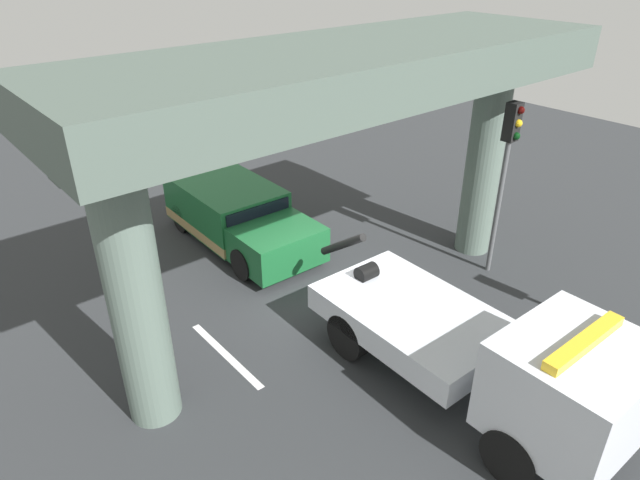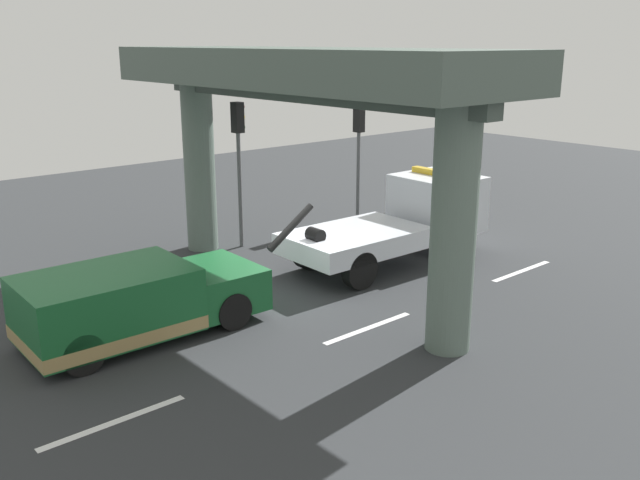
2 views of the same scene
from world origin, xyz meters
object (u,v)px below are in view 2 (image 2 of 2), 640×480
at_px(tow_truck_white, 404,219).
at_px(traffic_light_far, 359,137).
at_px(towed_van_green, 134,303).
at_px(traffic_light_near, 239,143).

bearing_deg(tow_truck_white, traffic_light_far, 62.41).
bearing_deg(towed_van_green, traffic_light_far, 21.20).
xyz_separation_m(traffic_light_near, traffic_light_far, (5.00, 0.00, -0.28)).
xyz_separation_m(tow_truck_white, traffic_light_near, (-2.84, 4.14, 2.02)).
distance_m(tow_truck_white, towed_van_green, 8.48).
distance_m(towed_van_green, traffic_light_near, 7.40).
bearing_deg(traffic_light_far, towed_van_green, -158.80).
xyz_separation_m(towed_van_green, traffic_light_far, (10.64, 4.13, 2.16)).
bearing_deg(traffic_light_far, traffic_light_near, 180.00).
height_order(tow_truck_white, traffic_light_far, traffic_light_far).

